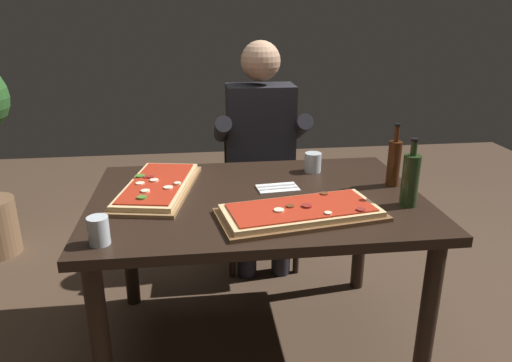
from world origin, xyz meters
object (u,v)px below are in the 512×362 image
pizza_rectangular_front (301,212)px  seated_diner (261,147)px  wine_bottle_dark (410,179)px  oil_bottle_amber (394,162)px  diner_chair (259,182)px  dining_table (257,216)px  pizza_rectangular_left (158,186)px  tumbler_far_side (99,231)px  tumbler_near_camera (313,163)px

pizza_rectangular_front → seated_diner: bearing=91.2°
wine_bottle_dark → oil_bottle_amber: (0.03, 0.23, -0.00)m
oil_bottle_amber → seated_diner: seated_diner is taller
diner_chair → pizza_rectangular_front: bearing=-88.9°
dining_table → oil_bottle_amber: 0.65m
pizza_rectangular_front → oil_bottle_amber: (0.48, 0.29, 0.09)m
oil_bottle_amber → diner_chair: (-0.50, 0.80, -0.36)m
wine_bottle_dark → diner_chair: (-0.47, 1.03, -0.36)m
pizza_rectangular_left → wine_bottle_dark: size_ratio=2.28×
tumbler_far_side → dining_table: bearing=32.2°
diner_chair → seated_diner: bearing=-90.0°
pizza_rectangular_left → tumbler_near_camera: size_ratio=6.84×
tumbler_near_camera → oil_bottle_amber: bearing=-37.0°
dining_table → oil_bottle_amber: size_ratio=4.94×
tumbler_near_camera → tumbler_far_side: bearing=-143.6°
pizza_rectangular_front → tumbler_far_side: (-0.72, -0.13, 0.03)m
oil_bottle_amber → seated_diner: bearing=126.5°
pizza_rectangular_front → pizza_rectangular_left: 0.66m
tumbler_near_camera → diner_chair: (-0.19, 0.57, -0.29)m
tumbler_near_camera → diner_chair: bearing=108.8°
dining_table → wine_bottle_dark: size_ratio=5.01×
oil_bottle_amber → tumbler_near_camera: bearing=143.0°
wine_bottle_dark → diner_chair: wine_bottle_dark is taller
pizza_rectangular_left → diner_chair: (0.54, 0.74, -0.27)m
dining_table → tumbler_far_side: size_ratio=14.15×
pizza_rectangular_front → pizza_rectangular_left: size_ratio=1.05×
oil_bottle_amber → seated_diner: 0.85m
pizza_rectangular_left → seated_diner: 0.82m
dining_table → tumbler_far_side: bearing=-147.8°
pizza_rectangular_front → wine_bottle_dark: wine_bottle_dark is taller
oil_bottle_amber → tumbler_far_side: size_ratio=2.86×
wine_bottle_dark → pizza_rectangular_front: bearing=-172.6°
oil_bottle_amber → tumbler_far_side: 1.28m
pizza_rectangular_left → wine_bottle_dark: (1.02, -0.29, 0.09)m
wine_bottle_dark → dining_table: bearing=163.4°
dining_table → tumbler_far_side: 0.71m
pizza_rectangular_left → tumbler_near_camera: bearing=13.3°
tumbler_far_side → wine_bottle_dark: bearing=9.3°
oil_bottle_amber → dining_table: bearing=-174.8°
pizza_rectangular_front → oil_bottle_amber: 0.57m
wine_bottle_dark → tumbler_far_side: (-1.18, -0.19, -0.06)m
pizza_rectangular_front → wine_bottle_dark: (0.45, 0.06, 0.09)m
seated_diner → dining_table: bearing=-99.0°
tumbler_near_camera → seated_diner: size_ratio=0.07×
pizza_rectangular_left → oil_bottle_amber: (1.04, -0.06, 0.09)m
pizza_rectangular_left → oil_bottle_amber: oil_bottle_amber is taller
pizza_rectangular_front → dining_table: bearing=120.2°
dining_table → pizza_rectangular_left: pizza_rectangular_left is taller
tumbler_far_side → seated_diner: bearing=57.6°
dining_table → wine_bottle_dark: bearing=-16.6°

